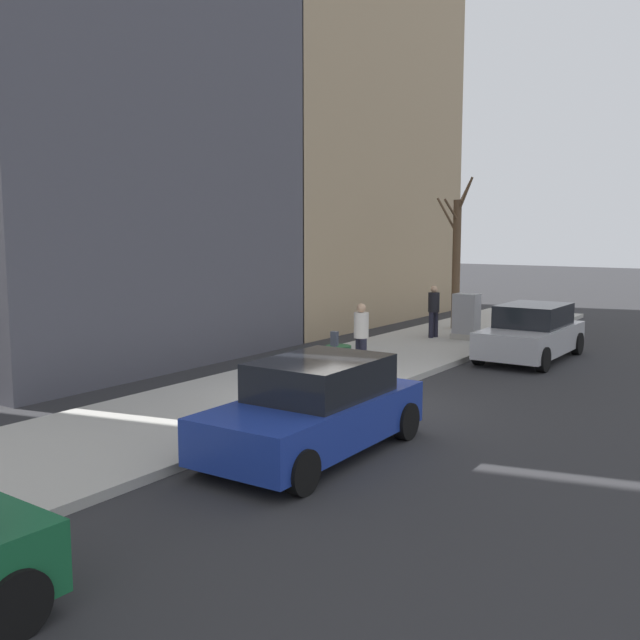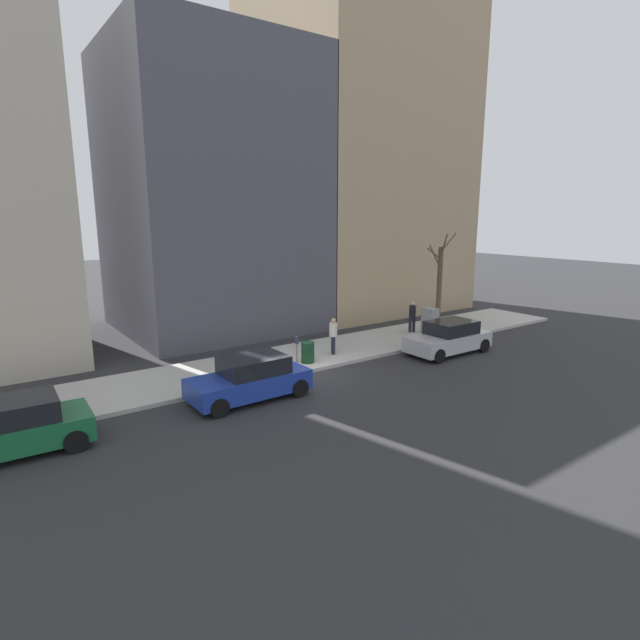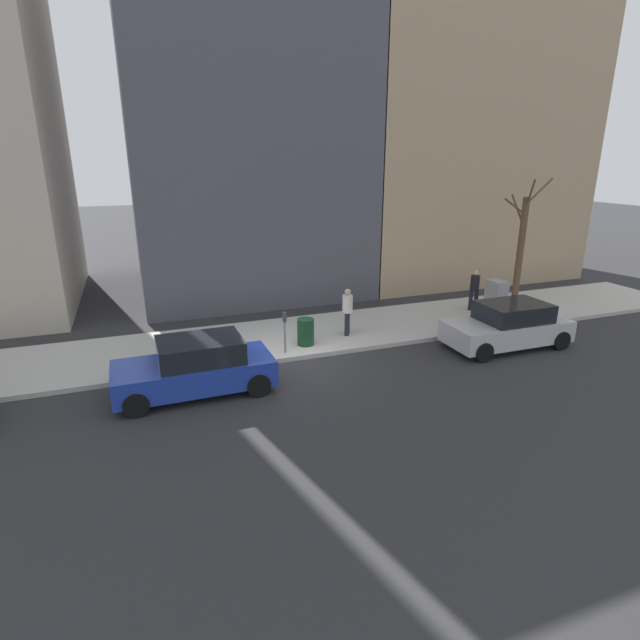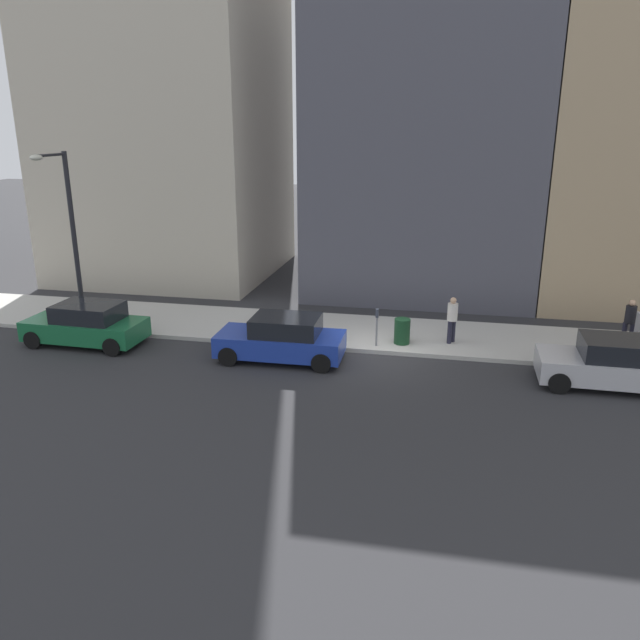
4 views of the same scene
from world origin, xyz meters
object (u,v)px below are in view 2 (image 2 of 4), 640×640
at_px(parking_meter, 297,349).
at_px(pedestrian_midblock, 333,334).
at_px(utility_box, 430,322).
at_px(parked_car_blue, 250,379).
at_px(pedestrian_near_meter, 412,315).
at_px(parked_car_green, 8,429).
at_px(trash_bin, 308,352).
at_px(office_block_center, 211,194).
at_px(bare_tree, 439,283).
at_px(office_tower_left, 354,106).
at_px(parked_car_silver, 449,338).

xyz_separation_m(parking_meter, pedestrian_midblock, (0.90, -2.55, 0.11)).
height_order(utility_box, pedestrian_midblock, pedestrian_midblock).
distance_m(parked_car_blue, pedestrian_near_meter, 12.07).
relative_size(parked_car_green, pedestrian_midblock, 2.56).
height_order(trash_bin, office_block_center, office_block_center).
relative_size(bare_tree, office_tower_left, 0.19).
xyz_separation_m(parked_car_blue, trash_bin, (2.04, -3.83, -0.14)).
distance_m(parking_meter, pedestrian_near_meter, 8.79).
xyz_separation_m(parked_car_silver, office_tower_left, (12.77, -4.61, 12.69)).
xyz_separation_m(trash_bin, office_block_center, (9.60, -0.12, 6.85)).
relative_size(parked_car_green, pedestrian_near_meter, 2.56).
bearing_deg(parked_car_blue, parked_car_green, 88.46).
height_order(parked_car_green, pedestrian_near_meter, pedestrian_near_meter).
distance_m(parked_car_blue, trash_bin, 4.34).
distance_m(parked_car_blue, parked_car_green, 7.25).
xyz_separation_m(bare_tree, trash_bin, (-1.70, 10.12, -1.97)).
distance_m(parking_meter, office_block_center, 12.00).
xyz_separation_m(parked_car_blue, pedestrian_midblock, (2.49, -5.53, 0.35)).
bearing_deg(pedestrian_near_meter, utility_box, -63.32).
relative_size(parking_meter, pedestrian_near_meter, 0.81).
relative_size(trash_bin, office_tower_left, 0.03).
distance_m(parked_car_green, office_block_center, 17.44).
height_order(parking_meter, pedestrian_midblock, pedestrian_midblock).
relative_size(pedestrian_near_meter, office_block_center, 0.11).
bearing_deg(parked_car_silver, parking_meter, 77.18).
bearing_deg(bare_tree, parked_car_green, 99.80).
bearing_deg(office_tower_left, parked_car_silver, 160.17).
distance_m(pedestrian_near_meter, office_tower_left, 15.75).
relative_size(parked_car_green, utility_box, 2.97).
distance_m(parked_car_silver, parked_car_green, 17.54).
height_order(utility_box, bare_tree, bare_tree).
bearing_deg(parking_meter, bare_tree, -78.91).
xyz_separation_m(parked_car_green, utility_box, (2.36, -19.10, 0.11)).
bearing_deg(office_tower_left, office_block_center, 95.16).
bearing_deg(parking_meter, parked_car_green, 98.41).
bearing_deg(parked_car_blue, pedestrian_midblock, -66.61).
distance_m(utility_box, pedestrian_near_meter, 1.06).
bearing_deg(bare_tree, office_block_center, 51.70).
bearing_deg(parked_car_blue, parking_meter, -62.71).
bearing_deg(bare_tree, pedestrian_midblock, 98.46).
distance_m(utility_box, pedestrian_midblock, 6.32).
relative_size(trash_bin, pedestrian_midblock, 0.54).
distance_m(parking_meter, bare_tree, 11.30).
bearing_deg(parking_meter, utility_box, -84.53).
distance_m(parked_car_silver, office_tower_left, 18.58).
height_order(parked_car_silver, bare_tree, bare_tree).
bearing_deg(parking_meter, parked_car_blue, 118.17).
distance_m(pedestrian_midblock, office_tower_left, 18.51).
relative_size(pedestrian_near_meter, office_tower_left, 0.06).
distance_m(parked_car_green, parking_meter, 10.34).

